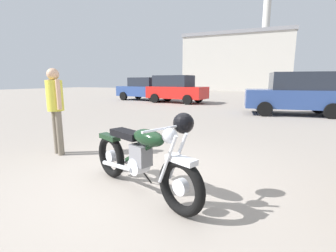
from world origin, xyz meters
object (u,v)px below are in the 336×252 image
(vintage_motorcycle, at_px, (144,157))
(blue_hatchback_right, at_px, (324,91))
(bystander, at_px, (55,103))
(dark_sedan_left, at_px, (176,89))
(white_estate_far, at_px, (145,89))
(pale_sedan_back, at_px, (296,93))

(vintage_motorcycle, bearing_deg, blue_hatchback_right, 95.87)
(bystander, height_order, dark_sedan_left, dark_sedan_left)
(white_estate_far, bearing_deg, dark_sedan_left, -9.51)
(dark_sedan_left, bearing_deg, bystander, -71.84)
(bystander, xyz_separation_m, blue_hatchback_right, (6.23, 11.84, -0.10))
(dark_sedan_left, bearing_deg, white_estate_far, 169.22)
(vintage_motorcycle, distance_m, pale_sedan_back, 9.21)
(vintage_motorcycle, relative_size, white_estate_far, 0.44)
(vintage_motorcycle, relative_size, bystander, 1.18)
(vintage_motorcycle, relative_size, dark_sedan_left, 0.48)
(vintage_motorcycle, xyz_separation_m, pale_sedan_back, (2.30, 8.91, 0.43))
(blue_hatchback_right, height_order, white_estate_far, blue_hatchback_right)
(blue_hatchback_right, xyz_separation_m, white_estate_far, (-11.26, 0.56, -0.08))
(bystander, relative_size, dark_sedan_left, 0.41)
(vintage_motorcycle, xyz_separation_m, dark_sedan_left, (-4.53, 12.24, 0.43))
(vintage_motorcycle, xyz_separation_m, bystander, (-2.37, 0.79, 0.53))
(pale_sedan_back, distance_m, white_estate_far, 10.60)
(pale_sedan_back, bearing_deg, white_estate_far, -31.52)
(blue_hatchback_right, relative_size, white_estate_far, 0.93)
(blue_hatchback_right, bearing_deg, dark_sedan_left, 172.69)
(vintage_motorcycle, relative_size, blue_hatchback_right, 0.47)
(dark_sedan_left, relative_size, white_estate_far, 0.92)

